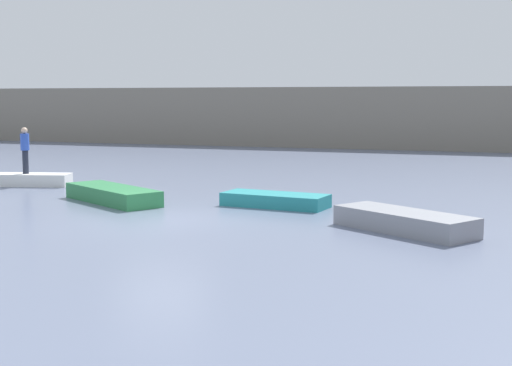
{
  "coord_description": "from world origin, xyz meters",
  "views": [
    {
      "loc": [
        8.83,
        -17.08,
        3.27
      ],
      "look_at": [
        1.96,
        2.11,
        0.84
      ],
      "focal_mm": 50.11,
      "sensor_mm": 36.0,
      "label": 1
    }
  ],
  "objects": [
    {
      "name": "embankment_wall",
      "position": [
        0.0,
        28.61,
        1.99
      ],
      "size": [
        80.0,
        1.2,
        3.98
      ],
      "primitive_type": "cube",
      "color": "gray",
      "rests_on": "ground_plane"
    },
    {
      "name": "rowboat_green",
      "position": [
        -2.93,
        2.37,
        0.25
      ],
      "size": [
        4.07,
        3.09,
        0.49
      ],
      "primitive_type": "cube",
      "rotation": [
        0.0,
        0.0,
        -0.53
      ],
      "color": "#2D7F47",
      "rests_on": "ground_plane"
    },
    {
      "name": "person_blue_shirt",
      "position": [
        -8.21,
        5.0,
        1.42
      ],
      "size": [
        0.32,
        0.32,
        1.73
      ],
      "color": "#232838",
      "rests_on": "rowboat_white"
    },
    {
      "name": "rowboat_white",
      "position": [
        -8.21,
        5.0,
        0.23
      ],
      "size": [
        3.4,
        1.8,
        0.46
      ],
      "primitive_type": "cube",
      "rotation": [
        0.0,
        0.0,
        0.27
      ],
      "color": "white",
      "rests_on": "ground_plane"
    },
    {
      "name": "ground_plane",
      "position": [
        0.0,
        0.0,
        0.0
      ],
      "size": [
        120.0,
        120.0,
        0.0
      ],
      "primitive_type": "plane",
      "color": "slate"
    },
    {
      "name": "rowboat_teal",
      "position": [
        2.17,
        3.24,
        0.2
      ],
      "size": [
        3.31,
        1.54,
        0.4
      ],
      "primitive_type": "cube",
      "rotation": [
        0.0,
        0.0,
        -0.11
      ],
      "color": "teal",
      "rests_on": "ground_plane"
    },
    {
      "name": "rowboat_grey",
      "position": [
        6.43,
        0.47,
        0.25
      ],
      "size": [
        3.77,
        3.01,
        0.5
      ],
      "primitive_type": "cube",
      "rotation": [
        0.0,
        0.0,
        -0.56
      ],
      "color": "gray",
      "rests_on": "ground_plane"
    }
  ]
}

